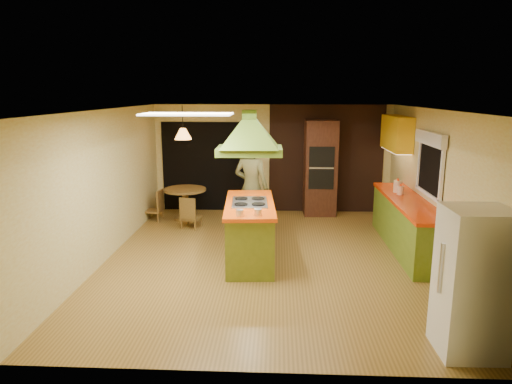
# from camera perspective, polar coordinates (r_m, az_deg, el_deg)

# --- Properties ---
(ground) EXTENTS (6.50, 6.50, 0.00)m
(ground) POSITION_cam_1_polar(r_m,az_deg,el_deg) (7.87, 1.67, -8.28)
(ground) COLOR olive
(ground) RESTS_ON ground
(room_walls) EXTENTS (5.50, 6.50, 6.50)m
(room_walls) POSITION_cam_1_polar(r_m,az_deg,el_deg) (7.52, 1.73, 0.67)
(room_walls) COLOR beige
(room_walls) RESTS_ON ground
(ceiling_plane) EXTENTS (6.50, 6.50, 0.00)m
(ceiling_plane) POSITION_cam_1_polar(r_m,az_deg,el_deg) (7.37, 1.79, 10.24)
(ceiling_plane) COLOR silver
(ceiling_plane) RESTS_ON room_walls
(brick_panel) EXTENTS (2.64, 0.03, 2.50)m
(brick_panel) POSITION_cam_1_polar(r_m,az_deg,el_deg) (10.76, 8.75, 4.09)
(brick_panel) COLOR #381E14
(brick_panel) RESTS_ON ground
(nook_opening) EXTENTS (2.20, 0.03, 2.10)m
(nook_opening) POSITION_cam_1_polar(r_m,az_deg,el_deg) (10.85, -5.91, 3.17)
(nook_opening) COLOR black
(nook_opening) RESTS_ON ground
(right_counter) EXTENTS (0.62, 3.05, 0.92)m
(right_counter) POSITION_cam_1_polar(r_m,az_deg,el_deg) (8.61, 18.35, -3.85)
(right_counter) COLOR olive
(right_counter) RESTS_ON ground
(upper_cabinets) EXTENTS (0.34, 1.40, 0.70)m
(upper_cabinets) POSITION_cam_1_polar(r_m,az_deg,el_deg) (9.90, 17.17, 7.06)
(upper_cabinets) COLOR yellow
(upper_cabinets) RESTS_ON room_walls
(window_right) EXTENTS (0.12, 1.35, 1.06)m
(window_right) POSITION_cam_1_polar(r_m,az_deg,el_deg) (8.24, 20.98, 4.56)
(window_right) COLOR black
(window_right) RESTS_ON room_walls
(fluor_panel) EXTENTS (1.20, 0.60, 0.03)m
(fluor_panel) POSITION_cam_1_polar(r_m,az_deg,el_deg) (6.29, -8.62, 9.60)
(fluor_panel) COLOR white
(fluor_panel) RESTS_ON ceiling_plane
(kitchen_island) EXTENTS (0.93, 2.03, 1.00)m
(kitchen_island) POSITION_cam_1_polar(r_m,az_deg,el_deg) (7.65, -0.79, -4.90)
(kitchen_island) COLOR olive
(kitchen_island) RESTS_ON ground
(range_hood) EXTENTS (1.06, 0.78, 0.80)m
(range_hood) POSITION_cam_1_polar(r_m,az_deg,el_deg) (7.33, -0.83, 8.27)
(range_hood) COLOR #50711C
(range_hood) RESTS_ON ceiling_plane
(man) EXTENTS (0.81, 0.68, 1.91)m
(man) POSITION_cam_1_polar(r_m,az_deg,el_deg) (8.84, -0.58, 0.51)
(man) COLOR #4E4D29
(man) RESTS_ON ground
(refrigerator) EXTENTS (0.67, 0.64, 1.61)m
(refrigerator) POSITION_cam_1_polar(r_m,az_deg,el_deg) (5.43, 25.49, -10.14)
(refrigerator) COLOR white
(refrigerator) RESTS_ON ground
(wall_oven) EXTENTS (0.74, 0.62, 2.16)m
(wall_oven) POSITION_cam_1_polar(r_m,az_deg,el_deg) (10.49, 8.03, 2.97)
(wall_oven) COLOR #4F2819
(wall_oven) RESTS_ON ground
(dining_table) EXTENTS (0.93, 0.93, 0.70)m
(dining_table) POSITION_cam_1_polar(r_m,az_deg,el_deg) (10.20, -8.84, -0.73)
(dining_table) COLOR brown
(dining_table) RESTS_ON ground
(chair_left) EXTENTS (0.41, 0.41, 0.68)m
(chair_left) POSITION_cam_1_polar(r_m,az_deg,el_deg) (10.30, -12.74, -1.61)
(chair_left) COLOR brown
(chair_left) RESTS_ON ground
(chair_near) EXTENTS (0.45, 0.45, 0.67)m
(chair_near) POSITION_cam_1_polar(r_m,az_deg,el_deg) (9.57, -8.11, -2.52)
(chair_near) COLOR brown
(chair_near) RESTS_ON ground
(pendant_lamp) EXTENTS (0.41, 0.41, 0.24)m
(pendant_lamp) POSITION_cam_1_polar(r_m,az_deg,el_deg) (9.98, -9.10, 7.19)
(pendant_lamp) COLOR #FF9E3F
(pendant_lamp) RESTS_ON ceiling_plane
(canister_large) EXTENTS (0.17, 0.17, 0.22)m
(canister_large) POSITION_cam_1_polar(r_m,az_deg,el_deg) (9.04, 17.27, 0.68)
(canister_large) COLOR #FFF7CD
(canister_large) RESTS_ON right_counter
(canister_medium) EXTENTS (0.18, 0.18, 0.20)m
(canister_medium) POSITION_cam_1_polar(r_m,az_deg,el_deg) (9.02, 17.30, 0.59)
(canister_medium) COLOR #F8E3C7
(canister_medium) RESTS_ON right_counter
(canister_small) EXTENTS (0.15, 0.15, 0.16)m
(canister_small) POSITION_cam_1_polar(r_m,az_deg,el_deg) (8.83, 17.62, 0.20)
(canister_small) COLOR #F8E5C8
(canister_small) RESTS_ON right_counter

